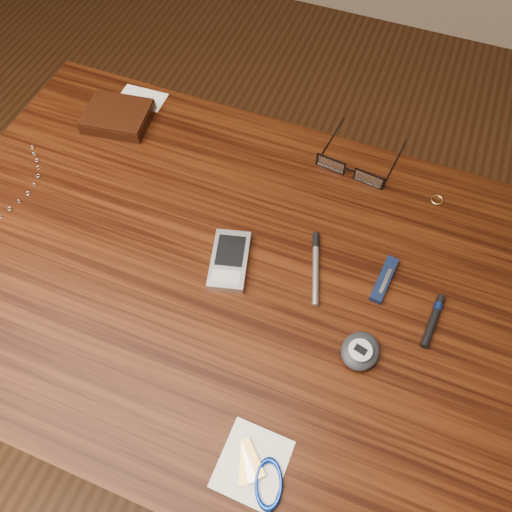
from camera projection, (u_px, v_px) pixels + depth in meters
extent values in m
plane|color=#472814|center=(233.00, 395.00, 1.45)|extent=(3.80, 3.80, 0.00)
cube|color=#321508|center=(216.00, 272.00, 0.82)|extent=(1.00, 0.70, 0.03)
cylinder|color=#4C2814|center=(119.00, 198.00, 1.37)|extent=(0.05, 0.05, 0.71)
cylinder|color=#4C2814|center=(448.00, 306.00, 1.20)|extent=(0.05, 0.05, 0.71)
cube|color=black|center=(118.00, 117.00, 0.96)|extent=(0.13, 0.12, 0.02)
cube|color=black|center=(116.00, 112.00, 0.95)|extent=(0.13, 0.11, 0.00)
cube|color=white|center=(142.00, 98.00, 1.01)|extent=(0.10, 0.06, 0.00)
cube|color=black|center=(331.00, 164.00, 0.90)|extent=(0.05, 0.01, 0.03)
cube|color=white|center=(331.00, 164.00, 0.90)|extent=(0.05, 0.01, 0.02)
cylinder|color=black|center=(330.00, 140.00, 0.95)|extent=(0.02, 0.13, 0.00)
cube|color=black|center=(368.00, 179.00, 0.88)|extent=(0.05, 0.01, 0.03)
cube|color=white|center=(368.00, 179.00, 0.88)|extent=(0.05, 0.01, 0.02)
cylinder|color=black|center=(394.00, 164.00, 0.91)|extent=(0.02, 0.13, 0.00)
cube|color=black|center=(350.00, 170.00, 0.89)|extent=(0.02, 0.00, 0.00)
torus|color=#DBBF6A|center=(437.00, 200.00, 0.87)|extent=(0.03, 0.03, 0.00)
torus|color=silver|center=(0.00, 217.00, 0.85)|extent=(0.01, 0.01, 0.01)
torus|color=silver|center=(10.00, 209.00, 0.86)|extent=(0.01, 0.01, 0.00)
torus|color=silver|center=(19.00, 201.00, 0.87)|extent=(0.01, 0.00, 0.01)
torus|color=silver|center=(28.00, 193.00, 0.88)|extent=(0.01, 0.01, 0.00)
torus|color=silver|center=(34.00, 185.00, 0.89)|extent=(0.01, 0.00, 0.01)
torus|color=silver|center=(38.00, 176.00, 0.90)|extent=(0.01, 0.01, 0.00)
torus|color=silver|center=(38.00, 168.00, 0.91)|extent=(0.01, 0.01, 0.01)
torus|color=silver|center=(37.00, 161.00, 0.92)|extent=(0.01, 0.01, 0.00)
torus|color=silver|center=(34.00, 154.00, 0.93)|extent=(0.01, 0.01, 0.01)
torus|color=silver|center=(32.00, 147.00, 0.93)|extent=(0.01, 0.01, 0.00)
cube|color=#B2B2B7|center=(229.00, 260.00, 0.80)|extent=(0.08, 0.12, 0.01)
cube|color=black|center=(230.00, 251.00, 0.80)|extent=(0.06, 0.07, 0.00)
cube|color=#A6AAAF|center=(226.00, 277.00, 0.78)|extent=(0.05, 0.03, 0.00)
ellipsoid|color=#20232A|center=(360.00, 351.00, 0.72)|extent=(0.07, 0.07, 0.02)
cylinder|color=#AAADB3|center=(360.00, 350.00, 0.71)|extent=(0.03, 0.03, 0.00)
cube|color=black|center=(361.00, 350.00, 0.71)|extent=(0.02, 0.02, 0.00)
cube|color=white|center=(252.00, 464.00, 0.65)|extent=(0.09, 0.10, 0.00)
torus|color=#0E31A1|center=(269.00, 484.00, 0.63)|extent=(0.07, 0.07, 0.01)
cube|color=#A4873A|center=(244.00, 464.00, 0.65)|extent=(0.03, 0.05, 0.00)
cube|color=silver|center=(249.00, 461.00, 0.65)|extent=(0.04, 0.05, 0.00)
cube|color=#A37E39|center=(253.00, 458.00, 0.65)|extent=(0.05, 0.04, 0.00)
cube|color=black|center=(384.00, 279.00, 0.79)|extent=(0.03, 0.09, 0.01)
cube|color=silver|center=(386.00, 281.00, 0.78)|extent=(0.01, 0.05, 0.00)
cylinder|color=#B1B1B6|center=(316.00, 268.00, 0.80)|extent=(0.05, 0.13, 0.01)
cylinder|color=black|center=(316.00, 241.00, 0.82)|extent=(0.02, 0.03, 0.01)
cylinder|color=black|center=(433.00, 321.00, 0.75)|extent=(0.02, 0.09, 0.01)
cylinder|color=navy|center=(438.00, 307.00, 0.76)|extent=(0.01, 0.01, 0.01)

